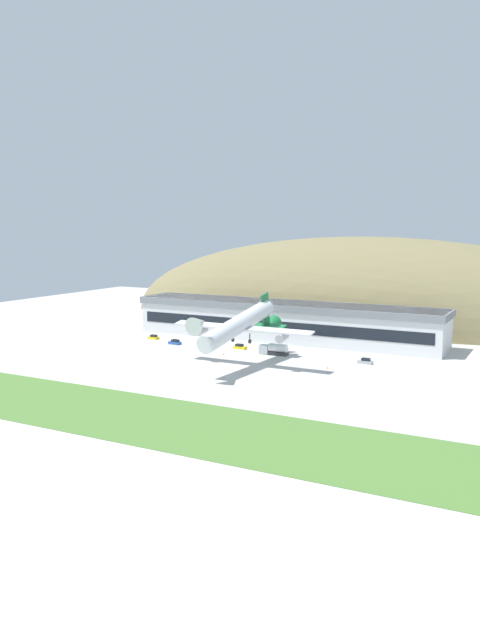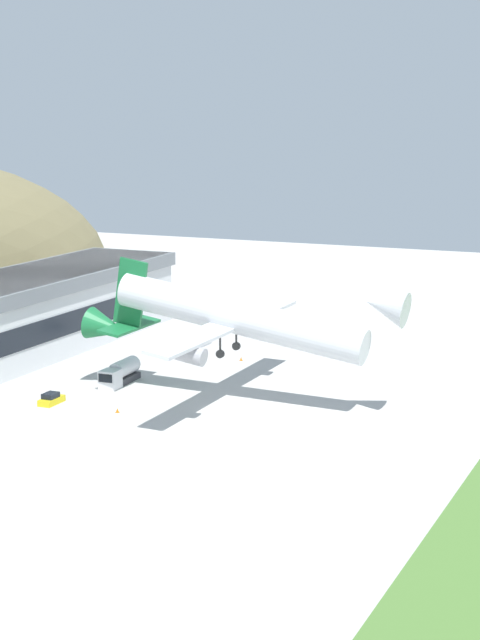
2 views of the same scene
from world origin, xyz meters
name	(u,v)px [view 2 (image 2 of 2)]	position (x,y,z in m)	size (l,w,h in m)	color
ground_plane	(247,411)	(0.00, 0.00, 0.00)	(335.67, 335.67, 0.00)	#B7B5AF
cargo_airplane	(233,318)	(3.78, 3.75, 11.19)	(40.39, 45.99, 12.72)	silver
service_car_2	(51,399)	(-7.54, 24.98, 0.62)	(4.01, 1.96, 1.51)	gold
service_car_3	(201,342)	(32.46, 22.53, 0.64)	(4.07, 1.87, 1.55)	#999EA3
fuel_truck	(120,373)	(5.33, 22.01, 1.54)	(8.65, 2.74, 3.25)	silver
traffic_cone_0	(117,410)	(-7.53, 14.93, 0.28)	(0.52, 0.52, 0.58)	orange
traffic_cone_1	(241,359)	(25.32, 12.19, 0.28)	(0.52, 0.52, 0.58)	orange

